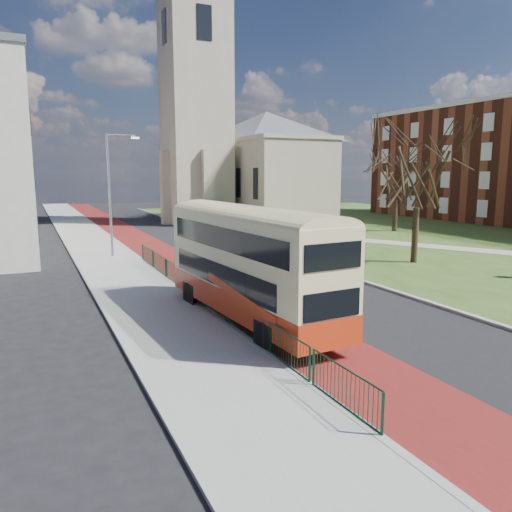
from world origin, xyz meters
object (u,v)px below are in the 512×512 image
streetlamp (112,189)px  winter_tree_near (419,164)px  winter_tree_far (397,176)px  bus (249,259)px

streetlamp → winter_tree_near: size_ratio=0.91×
winter_tree_near → winter_tree_far: size_ratio=1.15×
winter_tree_near → winter_tree_far: 17.40m
winter_tree_far → winter_tree_near: bearing=-126.1°
bus → winter_tree_near: bearing=22.0°
bus → winter_tree_near: size_ratio=1.16×
bus → winter_tree_far: 32.69m
winter_tree_far → streetlamp: bearing=-171.2°
streetlamp → winter_tree_far: streetlamp is taller
bus → winter_tree_near: (14.49, 7.14, 3.75)m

